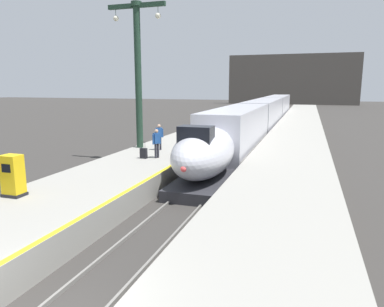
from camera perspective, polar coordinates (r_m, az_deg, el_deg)
The scene contains 12 objects.
platform_left at distance 31.60m, azimuth 1.20°, elevation 2.21°, with size 4.80×110.00×1.05m, color gray.
platform_right at distance 30.30m, azimuth 16.03°, elevation 1.42°, with size 4.80×110.00×1.05m, color gray.
platform_left_safety_stripe at distance 30.95m, azimuth 5.25°, elevation 2.98°, with size 0.20×107.80×0.01m, color yellow.
rail_main_left at distance 33.57m, azimuth 7.97°, elevation 1.81°, with size 0.08×110.00×0.12m, color slate.
rail_main_right at distance 33.34m, azimuth 10.50°, elevation 1.67°, with size 0.08×110.00×0.12m, color slate.
highspeed_train_main at distance 42.16m, azimuth 11.23°, elevation 6.10°, with size 2.92×56.67×3.60m.
station_column_mid at distance 24.53m, azimuth -8.63°, elevation 14.16°, with size 4.00×0.68×9.46m.
passenger_near_edge at distance 20.89m, azimuth -5.66°, elevation 1.97°, with size 0.39×0.50×1.69m.
passenger_mid_platform at distance 23.51m, azimuth -5.27°, elevation 2.95°, with size 0.45×0.42×1.69m.
rolling_suitcase at distance 20.95m, azimuth -7.72°, elevation 0.05°, with size 0.40×0.22×0.98m.
ticket_machine_yellow at distance 15.19m, azimuth -26.64°, elevation -3.40°, with size 0.76×0.62×1.60m.
terminus_back_wall at distance 107.30m, azimuth 15.66°, elevation 11.29°, with size 36.00×2.00×14.00m, color #4C4742.
Camera 1 is at (4.98, -5.17, 5.20)m, focal length 33.46 mm.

